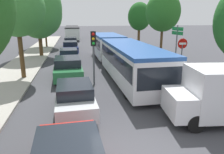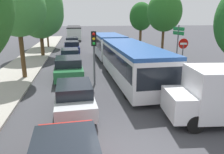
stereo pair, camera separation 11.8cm
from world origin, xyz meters
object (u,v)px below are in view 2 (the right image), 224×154
articulated_bus (120,52)px  queued_car_blue (70,56)px  queued_car_graphite (72,42)px  tree_left_far (39,8)px  traffic_light (94,46)px  tree_right_mid (164,12)px  queued_car_silver (75,97)px  direction_sign_post (178,38)px  queued_car_green (69,68)px  no_entry_sign (183,52)px  city_bus_rear (74,32)px  tree_right_far (141,17)px  tree_left_mid (18,10)px  tree_left_distant (46,14)px  queued_car_navy (72,47)px

articulated_bus → queued_car_blue: (-4.14, 3.20, -0.74)m
queued_car_graphite → tree_left_far: 8.56m
traffic_light → tree_right_mid: (7.78, 8.08, 2.21)m
articulated_bus → queued_car_silver: bearing=-26.7°
direction_sign_post → tree_left_far: 14.52m
queued_car_green → tree_left_far: 10.93m
queued_car_green → direction_sign_post: 9.21m
queued_car_graphite → no_entry_sign: size_ratio=1.52×
city_bus_rear → queued_car_graphite: bearing=178.5°
traffic_light → tree_left_far: 12.45m
city_bus_rear → tree_left_far: size_ratio=1.37×
tree_right_far → tree_left_mid: bearing=-129.7°
traffic_light → no_entry_sign: 6.23m
queued_car_graphite → traffic_light: traffic_light is taller
queued_car_silver → direction_sign_post: 11.39m
queued_car_green → tree_left_mid: bearing=78.2°
queued_car_blue → tree_left_mid: bearing=145.4°
tree_left_distant → tree_right_far: size_ratio=1.21×
articulated_bus → traffic_light: bearing=-34.3°
queued_car_graphite → queued_car_silver: bearing=178.8°
traffic_light → no_entry_sign: traffic_light is taller
traffic_light → tree_right_mid: tree_right_mid is taller
tree_left_mid → articulated_bus: bearing=12.6°
city_bus_rear → traffic_light: size_ratio=3.32×
tree_left_far → city_bus_rear: bearing=80.4°
traffic_light → tree_left_distant: 19.25m
articulated_bus → traffic_light: traffic_light is taller
queued_car_green → tree_right_mid: bearing=-58.3°
tree_left_mid → queued_car_blue: bearing=57.8°
tree_left_mid → tree_right_mid: 13.86m
traffic_light → tree_left_distant: size_ratio=0.45×
queued_car_green → no_entry_sign: (7.87, -1.21, 1.10)m
queued_car_graphite → queued_car_blue: bearing=177.5°
city_bus_rear → queued_car_green: city_bus_rear is taller
tree_left_distant → queued_car_blue: bearing=-73.9°
articulated_bus → no_entry_sign: (3.78, -3.31, 0.44)m
city_bus_rear → tree_left_far: tree_left_far is taller
no_entry_sign → direction_sign_post: bearing=161.3°
queued_car_graphite → tree_right_far: size_ratio=0.68×
queued_car_silver → traffic_light: 4.61m
tree_left_mid → tree_right_mid: tree_right_mid is taller
queued_car_navy → traffic_light: traffic_light is taller
queued_car_blue → queued_car_silver: bearing=-180.0°
traffic_light → no_entry_sign: bearing=96.9°
traffic_light → tree_left_mid: (-4.75, 2.15, 2.20)m
direction_sign_post → tree_right_far: (1.06, 14.44, 1.61)m
city_bus_rear → tree_right_mid: (9.26, -22.76, 3.31)m
queued_car_navy → tree_right_mid: size_ratio=0.63×
tree_left_far → tree_left_distant: size_ratio=1.08×
city_bus_rear → queued_car_silver: bearing=179.9°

